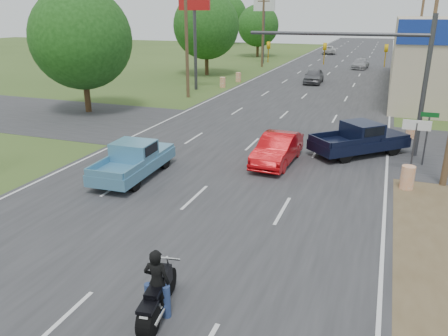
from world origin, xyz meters
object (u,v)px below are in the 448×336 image
at_px(blue_pickup, 135,159).
at_px(distant_car_silver, 360,64).
at_px(rider, 157,286).
at_px(distant_car_white, 329,50).
at_px(red_convertible, 277,149).
at_px(distant_car_grey, 314,76).
at_px(navy_pickup, 361,138).
at_px(motorcycle, 157,299).

xyz_separation_m(blue_pickup, distant_car_silver, (6.73, 45.22, -0.17)).
bearing_deg(rider, blue_pickup, -64.71).
bearing_deg(distant_car_white, distant_car_silver, 101.30).
height_order(red_convertible, blue_pickup, blue_pickup).
relative_size(rider, distant_car_white, 0.34).
bearing_deg(distant_car_silver, distant_car_white, 113.16).
relative_size(distant_car_grey, distant_car_white, 0.88).
relative_size(navy_pickup, distant_car_silver, 1.13).
height_order(blue_pickup, distant_car_white, blue_pickup).
bearing_deg(rider, red_convertible, -98.81).
distance_m(motorcycle, distant_car_silver, 53.57).
bearing_deg(navy_pickup, distant_car_grey, 151.31).
relative_size(red_convertible, distant_car_white, 0.88).
relative_size(red_convertible, distant_car_silver, 0.98).
relative_size(navy_pickup, distant_car_grey, 1.15).
bearing_deg(motorcycle, distant_car_grey, 84.94).
bearing_deg(blue_pickup, distant_car_silver, 79.09).
bearing_deg(blue_pickup, motorcycle, -58.39).
height_order(navy_pickup, distant_car_grey, navy_pickup).
height_order(distant_car_grey, distant_car_white, distant_car_grey).
bearing_deg(distant_car_grey, rider, -87.83).
bearing_deg(navy_pickup, red_convertible, -95.03).
height_order(rider, navy_pickup, rider).
height_order(red_convertible, distant_car_silver, red_convertible).
distance_m(motorcycle, distant_car_grey, 38.94).
distance_m(rider, distant_car_silver, 53.51).
distance_m(blue_pickup, distant_car_white, 65.93).
distance_m(red_convertible, rider, 12.21).
distance_m(distant_car_grey, distant_car_silver, 15.17).
distance_m(navy_pickup, distant_car_grey, 24.41).
bearing_deg(distant_car_silver, navy_pickup, -81.14).
distance_m(blue_pickup, distant_car_silver, 45.72).
height_order(red_convertible, rider, rider).
xyz_separation_m(red_convertible, rider, (0.03, -12.21, 0.14)).
xyz_separation_m(distant_car_silver, distant_car_white, (-6.81, 20.71, 0.05)).
bearing_deg(red_convertible, distant_car_white, 98.19).
distance_m(rider, navy_pickup, 15.65).
bearing_deg(navy_pickup, motorcycle, -57.34).
relative_size(motorcycle, blue_pickup, 0.47).
bearing_deg(distant_car_silver, distant_car_grey, -99.21).
bearing_deg(navy_pickup, distant_car_white, 145.37).
distance_m(rider, distant_car_white, 74.42).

